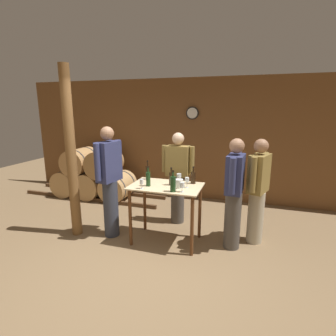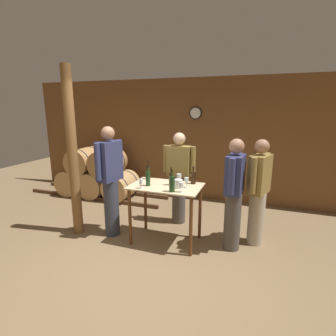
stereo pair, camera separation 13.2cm
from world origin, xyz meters
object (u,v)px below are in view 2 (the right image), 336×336
Objects in this scene: wine_bottle_right at (172,184)px; ice_bucket at (178,184)px; wine_bottle_left at (148,178)px; person_host at (258,190)px; wine_bottle_center at (171,178)px; person_visitor_bearded at (179,176)px; wine_bottle_far_left at (148,172)px; wine_glass_far_side at (187,180)px; person_visitor_near_door at (110,179)px; wooden_post at (73,154)px; person_visitor_with_scarf at (234,193)px; wine_bottle_far_right at (193,177)px; wine_glass_near_left at (141,182)px; wine_glass_near_right at (181,185)px; wine_glass_near_center at (179,176)px.

wine_bottle_right is 0.20m from ice_bucket.
person_host is at bearing 18.01° from wine_bottle_left.
wine_bottle_center is 0.17× the size of person_visitor_bearded.
wine_glass_far_side is at bearing -19.29° from wine_bottle_far_left.
wine_glass_far_side is (0.14, 0.24, -0.00)m from wine_bottle_right.
person_visitor_near_door is at bearing -176.47° from wine_glass_far_side.
wine_bottle_left is (1.25, 0.12, -0.32)m from wooden_post.
person_visitor_with_scarf is (-0.33, -0.28, 0.01)m from person_host.
wine_bottle_far_right is at bearing -169.57° from person_host.
wine_bottle_center is at bearing -163.99° from person_host.
wine_glass_near_left is 0.91× the size of wine_glass_far_side.
wine_bottle_left is 0.99× the size of wine_bottle_right.
person_visitor_near_door is (-1.91, -0.21, 0.08)m from person_visitor_with_scarf.
wine_bottle_left is 0.89m from person_visitor_bearded.
person_visitor_with_scarf reaches higher than wine_glass_near_left.
wine_bottle_left is 2.14× the size of wine_glass_near_right.
wine_glass_near_right is 0.78m from person_visitor_with_scarf.
person_visitor_near_door reaches higher than wine_bottle_right.
wine_bottle_center is 0.72m from person_visitor_bearded.
ice_bucket is 0.08× the size of person_visitor_with_scarf.
person_visitor_with_scarf reaches higher than ice_bucket.
wine_glass_near_center is (1.65, 0.39, -0.32)m from wooden_post.
wooden_post reaches higher than ice_bucket.
wine_glass_near_left is at bearing -1.71° from wooden_post.
wine_glass_far_side is 0.85m from person_visitor_bearded.
person_visitor_with_scarf is at bearing 10.90° from wine_glass_far_side.
wine_bottle_center is at bearing -175.34° from person_visitor_with_scarf.
wine_glass_near_center is at bearing 13.39° from person_visitor_near_door.
person_visitor_near_door reaches higher than wine_bottle_far_left.
ice_bucket is (0.03, 0.19, -0.05)m from wine_bottle_right.
wine_glass_near_center is (-0.21, -0.06, 0.02)m from wine_bottle_far_right.
wooden_post is 9.75× the size of wine_bottle_center.
person_visitor_with_scarf is at bearing 24.65° from wine_bottle_right.
wine_bottle_far_left is (1.10, 0.46, -0.31)m from wooden_post.
wooden_post is at bearing -157.15° from wine_bottle_far_left.
wooden_post is at bearing -172.22° from person_visitor_with_scarf.
person_visitor_with_scarf is 1.00× the size of person_visitor_bearded.
wine_glass_near_left is 0.65m from person_visitor_near_door.
person_visitor_near_door reaches higher than wine_bottle_left.
person_visitor_bearded reaches higher than wine_glass_near_center.
wine_bottle_left is at bearing 5.26° from wooden_post.
wine_glass_near_right is 0.22m from wine_glass_far_side.
person_host is 0.91× the size of person_visitor_near_door.
person_visitor_bearded is (0.26, 1.00, -0.15)m from wine_glass_near_left.
person_host is at bearing 22.33° from wine_glass_near_left.
person_host is (0.96, 0.18, -0.16)m from wine_bottle_far_right.
wine_glass_near_right is 0.91× the size of wine_glass_far_side.
wine_bottle_left is 1.94× the size of wine_glass_far_side.
wine_bottle_left is 2.13× the size of wine_glass_near_left.
person_host is (1.14, 0.66, -0.18)m from wine_bottle_right.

